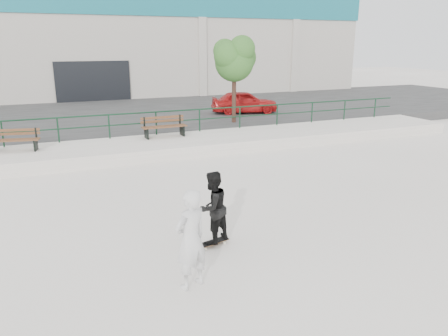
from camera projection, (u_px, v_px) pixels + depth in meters
name	position (u px, v px, depth m)	size (l,w,h in m)	color
ground	(240.00, 256.00, 9.24)	(120.00, 120.00, 0.00)	beige
ledge	(141.00, 149.00, 17.58)	(30.00, 3.00, 0.50)	beige
parking_strip	(108.00, 117.00, 25.11)	(60.00, 14.00, 0.50)	#2F2F2F
railing	(133.00, 119.00, 18.46)	(28.00, 0.06, 1.03)	#143923
commercial_building	(79.00, 41.00, 36.32)	(44.20, 16.33, 8.00)	beige
bench_left	(15.00, 140.00, 16.09)	(1.82, 0.86, 0.81)	#4D351A
bench_right	(164.00, 127.00, 18.53)	(1.91, 0.61, 0.87)	#4D351A
tree	(235.00, 58.00, 21.27)	(2.38, 2.12, 4.23)	#3D271E
red_car	(244.00, 102.00, 24.83)	(1.50, 3.73, 1.27)	#B11516
skateboard	(213.00, 242.00, 9.70)	(0.81, 0.39, 0.09)	black
standing_skater	(212.00, 207.00, 9.47)	(0.79, 0.61, 1.62)	black
seated_skater	(191.00, 239.00, 7.82)	(0.69, 0.45, 1.89)	silver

